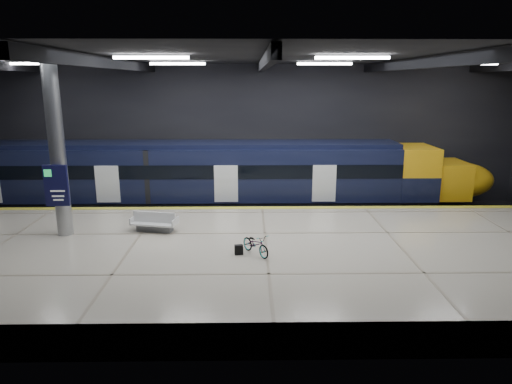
{
  "coord_description": "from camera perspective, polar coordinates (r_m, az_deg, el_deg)",
  "views": [
    {
      "loc": [
        -0.61,
        -18.51,
        7.12
      ],
      "look_at": [
        -0.31,
        1.5,
        2.2
      ],
      "focal_mm": 32.0,
      "sensor_mm": 36.0,
      "label": 1
    }
  ],
  "objects": [
    {
      "name": "safety_strip",
      "position": [
        22.1,
        0.76,
        -1.98
      ],
      "size": [
        30.0,
        0.4,
        0.01
      ],
      "primitive_type": "cube",
      "color": "yellow",
      "rests_on": "platform"
    },
    {
      "name": "rails",
      "position": [
        25.03,
        0.58,
        -2.53
      ],
      "size": [
        30.0,
        1.52,
        0.16
      ],
      "color": "gray",
      "rests_on": "ground"
    },
    {
      "name": "train",
      "position": [
        24.65,
        -6.41,
        1.88
      ],
      "size": [
        29.4,
        2.84,
        3.79
      ],
      "color": "black",
      "rests_on": "ground"
    },
    {
      "name": "bicycle",
      "position": [
        16.22,
        -0.03,
        -6.53
      ],
      "size": [
        1.26,
        1.48,
        0.77
      ],
      "primitive_type": "imported",
      "rotation": [
        0.0,
        0.0,
        0.62
      ],
      "color": "#99999E",
      "rests_on": "platform"
    },
    {
      "name": "pannier_bag",
      "position": [
        16.29,
        -2.16,
        -7.22
      ],
      "size": [
        0.32,
        0.22,
        0.35
      ],
      "primitive_type": "cube",
      "rotation": [
        0.0,
        0.0,
        0.13
      ],
      "color": "black",
      "rests_on": "platform"
    },
    {
      "name": "bench",
      "position": [
        19.12,
        -12.55,
        -3.97
      ],
      "size": [
        1.97,
        1.12,
        0.82
      ],
      "rotation": [
        0.0,
        0.0,
        -0.2
      ],
      "color": "#595B60",
      "rests_on": "platform"
    },
    {
      "name": "platform",
      "position": [
        17.31,
        1.25,
        -8.49
      ],
      "size": [
        30.0,
        11.0,
        1.1
      ],
      "primitive_type": "cube",
      "color": "beige",
      "rests_on": "ground"
    },
    {
      "name": "ground",
      "position": [
        19.84,
        0.97,
        -7.22
      ],
      "size": [
        30.0,
        30.0,
        0.0
      ],
      "primitive_type": "plane",
      "color": "black",
      "rests_on": "ground"
    },
    {
      "name": "room_shell",
      "position": [
        18.57,
        1.04,
        9.49
      ],
      "size": [
        30.1,
        16.1,
        8.05
      ],
      "color": "black",
      "rests_on": "ground"
    },
    {
      "name": "info_column",
      "position": [
        19.16,
        -23.61,
        4.69
      ],
      "size": [
        0.9,
        0.78,
        6.9
      ],
      "color": "#9EA0A5",
      "rests_on": "platform"
    }
  ]
}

